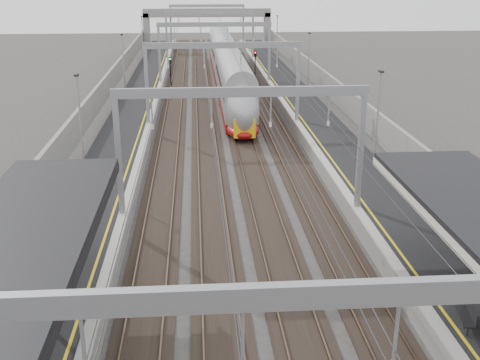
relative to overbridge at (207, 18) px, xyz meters
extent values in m
cube|color=black|center=(-8.00, -55.00, -4.81)|extent=(4.00, 120.00, 1.00)
cube|color=black|center=(8.00, -55.00, -4.81)|extent=(4.00, 120.00, 1.00)
cube|color=black|center=(-4.50, -55.00, -5.27)|extent=(2.40, 140.00, 0.08)
cube|color=brown|center=(-5.22, -55.00, -5.18)|extent=(0.07, 140.00, 0.14)
cube|color=brown|center=(-3.78, -55.00, -5.18)|extent=(0.07, 140.00, 0.14)
cube|color=black|center=(-1.50, -55.00, -5.27)|extent=(2.40, 140.00, 0.08)
cube|color=brown|center=(-2.22, -55.00, -5.18)|extent=(0.07, 140.00, 0.14)
cube|color=brown|center=(-0.78, -55.00, -5.18)|extent=(0.07, 140.00, 0.14)
cube|color=black|center=(1.50, -55.00, -5.27)|extent=(2.40, 140.00, 0.08)
cube|color=brown|center=(0.78, -55.00, -5.18)|extent=(0.07, 140.00, 0.14)
cube|color=brown|center=(2.22, -55.00, -5.18)|extent=(0.07, 140.00, 0.14)
cube|color=black|center=(4.50, -55.00, -5.27)|extent=(2.40, 140.00, 0.08)
cube|color=brown|center=(3.78, -55.00, -5.18)|extent=(0.07, 140.00, 0.14)
cube|color=brown|center=(5.22, -55.00, -5.18)|extent=(0.07, 140.00, 0.14)
cube|color=gray|center=(0.00, -98.00, 2.04)|extent=(13.00, 0.25, 0.50)
cube|color=gray|center=(-6.30, -78.00, -1.01)|extent=(0.28, 0.28, 6.60)
cube|color=gray|center=(6.30, -78.00, -1.01)|extent=(0.28, 0.28, 6.60)
cube|color=gray|center=(0.00, -78.00, 2.04)|extent=(13.00, 0.25, 0.50)
cube|color=gray|center=(-6.30, -58.00, -1.01)|extent=(0.28, 0.28, 6.60)
cube|color=gray|center=(6.30, -58.00, -1.01)|extent=(0.28, 0.28, 6.60)
cube|color=gray|center=(0.00, -58.00, 2.04)|extent=(13.00, 0.25, 0.50)
cube|color=gray|center=(-6.30, -38.00, -1.01)|extent=(0.28, 0.28, 6.60)
cube|color=gray|center=(6.30, -38.00, -1.01)|extent=(0.28, 0.28, 6.60)
cube|color=gray|center=(0.00, -38.00, 2.04)|extent=(13.00, 0.25, 0.50)
cube|color=gray|center=(-6.30, -18.00, -1.01)|extent=(0.28, 0.28, 6.60)
cube|color=gray|center=(6.30, -18.00, -1.01)|extent=(0.28, 0.28, 6.60)
cube|color=gray|center=(0.00, -18.00, 2.04)|extent=(13.00, 0.25, 0.50)
cube|color=gray|center=(-6.30, 0.00, -1.01)|extent=(0.28, 0.28, 6.60)
cube|color=gray|center=(6.30, 0.00, -1.01)|extent=(0.28, 0.28, 6.60)
cube|color=gray|center=(0.00, 0.00, 2.04)|extent=(13.00, 0.25, 0.50)
cylinder|color=#262628|center=(-4.50, -50.00, 0.19)|extent=(0.03, 140.00, 0.03)
cylinder|color=#262628|center=(-1.50, -50.00, 0.19)|extent=(0.03, 140.00, 0.03)
cylinder|color=#262628|center=(1.50, -50.00, 0.19)|extent=(0.03, 140.00, 0.03)
cylinder|color=#262628|center=(4.50, -50.00, 0.19)|extent=(0.03, 140.00, 0.03)
cylinder|color=black|center=(-9.70, -86.00, -2.31)|extent=(0.20, 0.20, 4.00)
cube|color=slate|center=(0.00, 0.00, 0.89)|extent=(22.00, 2.20, 1.40)
cube|color=slate|center=(-10.50, 0.00, -2.21)|extent=(1.00, 2.20, 6.20)
cube|color=slate|center=(10.50, 0.00, -2.21)|extent=(1.00, 2.20, 6.20)
cube|color=slate|center=(-11.20, -55.00, -3.71)|extent=(0.30, 120.00, 3.20)
cube|color=slate|center=(11.20, -55.00, -3.71)|extent=(0.30, 120.00, 3.20)
cube|color=maroon|center=(1.50, -47.83, -4.70)|extent=(2.75, 23.45, 0.82)
cube|color=#A0A0A5|center=(1.50, -47.83, -2.77)|extent=(2.75, 23.45, 3.06)
cube|color=black|center=(1.50, -56.03, -5.03)|extent=(2.04, 2.45, 0.51)
cube|color=maroon|center=(1.50, -23.97, -4.70)|extent=(2.75, 23.45, 0.82)
cube|color=#A0A0A5|center=(1.50, -23.97, -2.77)|extent=(2.75, 23.45, 3.06)
cube|color=black|center=(1.50, -32.18, -5.03)|extent=(2.04, 2.45, 0.51)
ellipsoid|color=#A0A0A5|center=(1.50, -59.75, -3.07)|extent=(2.75, 5.30, 4.28)
cube|color=yellow|center=(1.50, -61.94, -3.99)|extent=(1.73, 0.12, 1.53)
cube|color=black|center=(1.50, -61.49, -2.46)|extent=(1.63, 0.58, 0.96)
cube|color=black|center=(7.13, -89.68, -3.87)|extent=(0.76, 1.81, 0.06)
cube|color=black|center=(7.34, -89.72, -3.65)|extent=(0.39, 1.74, 0.49)
cylinder|color=black|center=(7.00, -90.35, -4.11)|extent=(0.06, 0.06, 0.41)
cylinder|color=black|center=(7.26, -89.01, -4.11)|extent=(0.06, 0.06, 0.41)
cylinder|color=black|center=(-5.20, -35.77, -3.81)|extent=(0.12, 0.12, 3.00)
cube|color=black|center=(-5.20, -35.77, -2.21)|extent=(0.32, 0.22, 0.75)
sphere|color=#0CE526|center=(-5.20, -35.90, -2.06)|extent=(0.16, 0.16, 0.16)
cylinder|color=black|center=(3.20, -29.99, -3.81)|extent=(0.12, 0.12, 3.00)
cube|color=black|center=(3.20, -29.99, -2.21)|extent=(0.32, 0.22, 0.75)
sphere|color=red|center=(3.20, -30.12, -2.06)|extent=(0.16, 0.16, 0.16)
cylinder|color=black|center=(5.40, -30.66, -3.81)|extent=(0.12, 0.12, 3.00)
cube|color=black|center=(5.40, -30.66, -2.21)|extent=(0.32, 0.22, 0.75)
sphere|color=red|center=(5.40, -30.79, -2.06)|extent=(0.16, 0.16, 0.16)
camera|label=1|loc=(-2.28, -107.80, 7.80)|focal=45.00mm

